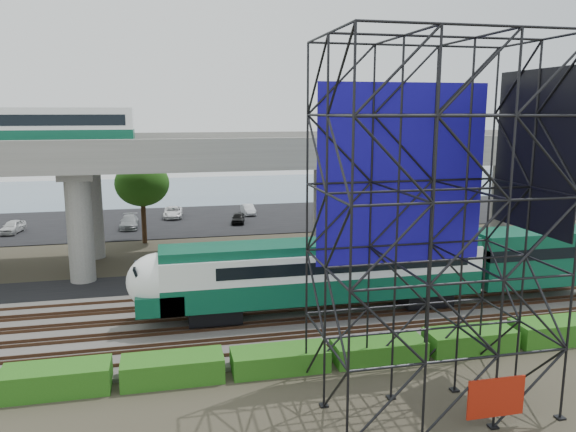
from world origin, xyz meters
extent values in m
plane|color=#474233|center=(0.00, 0.00, 0.00)|extent=(140.00, 140.00, 0.00)
cube|color=slate|center=(0.00, 2.00, 0.10)|extent=(90.00, 12.00, 0.20)
cube|color=black|center=(0.00, 10.50, 0.04)|extent=(90.00, 5.00, 0.08)
cube|color=black|center=(0.00, 34.00, 0.04)|extent=(90.00, 18.00, 0.08)
cube|color=slate|center=(0.00, 56.00, 0.01)|extent=(140.00, 40.00, 0.03)
cube|color=#472D1E|center=(0.00, -2.72, 0.28)|extent=(90.00, 0.08, 0.16)
cube|color=#472D1E|center=(0.00, -1.28, 0.28)|extent=(90.00, 0.08, 0.16)
cube|color=#472D1E|center=(0.00, -0.72, 0.28)|extent=(90.00, 0.08, 0.16)
cube|color=#472D1E|center=(0.00, 0.72, 0.28)|extent=(90.00, 0.08, 0.16)
cube|color=#472D1E|center=(0.00, 1.28, 0.28)|extent=(90.00, 0.08, 0.16)
cube|color=#472D1E|center=(0.00, 2.72, 0.28)|extent=(90.00, 0.08, 0.16)
cube|color=#472D1E|center=(0.00, 3.28, 0.28)|extent=(90.00, 0.08, 0.16)
cube|color=#472D1E|center=(0.00, 4.72, 0.28)|extent=(90.00, 0.08, 0.16)
cube|color=#472D1E|center=(0.00, 5.28, 0.28)|extent=(90.00, 0.08, 0.16)
cube|color=#472D1E|center=(0.00, 6.72, 0.28)|extent=(90.00, 0.08, 0.16)
cube|color=black|center=(-1.53, 2.00, 0.81)|extent=(3.00, 2.20, 0.90)
cube|color=black|center=(11.47, 2.00, 0.81)|extent=(3.00, 2.20, 0.90)
cube|color=#0A4932|center=(4.97, 2.00, 1.96)|extent=(19.00, 3.00, 1.40)
cube|color=white|center=(4.97, 2.00, 3.41)|extent=(19.00, 3.00, 1.50)
cube|color=#0A4932|center=(4.97, 2.00, 4.41)|extent=(19.00, 2.60, 0.50)
cube|color=black|center=(5.97, 2.00, 3.46)|extent=(15.00, 3.06, 0.70)
ellipsoid|color=white|center=(-4.53, 2.00, 2.86)|extent=(3.60, 3.00, 3.20)
cube|color=#0A4932|center=(-4.53, 2.00, 1.81)|extent=(2.60, 3.00, 1.10)
cube|color=black|center=(-5.63, 2.00, 3.36)|extent=(0.48, 2.00, 1.09)
cube|color=#0A4932|center=(18.97, 2.00, 2.96)|extent=(8.00, 3.00, 3.40)
cube|color=#9E9B93|center=(0.00, 16.00, 8.60)|extent=(80.00, 12.00, 1.20)
cube|color=#9E9B93|center=(0.00, 10.25, 9.75)|extent=(80.00, 0.50, 1.10)
cube|color=#9E9B93|center=(0.00, 21.75, 9.75)|extent=(80.00, 0.50, 1.10)
cylinder|color=#9E9B93|center=(-10.00, 12.50, 4.00)|extent=(1.80, 1.80, 8.00)
cylinder|color=#9E9B93|center=(-10.00, 19.50, 4.00)|extent=(1.80, 1.80, 8.00)
cube|color=#9E9B93|center=(-10.00, 16.00, 7.70)|extent=(2.40, 9.00, 0.60)
cylinder|color=#9E9B93|center=(10.00, 12.50, 4.00)|extent=(1.80, 1.80, 8.00)
cylinder|color=#9E9B93|center=(10.00, 19.50, 4.00)|extent=(1.80, 1.80, 8.00)
cube|color=#9E9B93|center=(10.00, 16.00, 7.70)|extent=(2.40, 9.00, 0.60)
cylinder|color=#9E9B93|center=(28.00, 12.50, 4.00)|extent=(1.80, 1.80, 8.00)
cylinder|color=#9E9B93|center=(28.00, 19.50, 4.00)|extent=(1.80, 1.80, 8.00)
cube|color=#9E9B93|center=(28.00, 16.00, 7.70)|extent=(2.40, 9.00, 0.60)
cube|color=black|center=(-12.13, 16.00, 9.55)|extent=(12.00, 2.50, 0.70)
cube|color=#0A4932|center=(-12.13, 16.00, 10.35)|extent=(12.00, 2.50, 0.90)
cube|color=white|center=(-12.13, 16.00, 11.45)|extent=(12.00, 2.50, 1.30)
cube|color=black|center=(-12.13, 16.00, 11.50)|extent=(11.00, 2.56, 0.80)
cube|color=white|center=(-12.13, 16.00, 12.25)|extent=(12.00, 2.40, 0.30)
cube|color=#170E9F|center=(6.61, -4.95, 9.30)|extent=(8.10, 0.08, 8.25)
cube|color=black|center=(11.16, -8.00, 10.50)|extent=(0.06, 5.40, 6.75)
cube|color=#A21C0B|center=(8.11, -11.05, 1.30)|extent=(2.40, 0.08, 1.60)
cube|color=black|center=(6.61, -8.00, 0.04)|extent=(9.36, 6.36, 0.08)
cube|color=#225914|center=(-9.00, -4.30, 0.60)|extent=(4.60, 1.80, 1.20)
cube|color=#225914|center=(-4.00, -4.30, 0.58)|extent=(4.60, 1.80, 1.15)
cube|color=#225914|center=(1.00, -4.30, 0.52)|extent=(4.60, 1.80, 1.03)
cube|color=#225914|center=(6.00, -4.30, 0.51)|extent=(4.60, 1.80, 1.01)
cube|color=#225914|center=(11.00, -4.30, 0.56)|extent=(4.60, 1.80, 1.12)
cube|color=#225914|center=(16.00, -4.30, 0.60)|extent=(4.60, 1.80, 1.20)
cylinder|color=#382314|center=(14.00, 12.50, 2.40)|extent=(0.44, 0.44, 4.80)
ellipsoid|color=#225914|center=(14.00, 12.50, 5.60)|extent=(4.94, 4.94, 4.18)
cylinder|color=#382314|center=(-6.00, 24.00, 2.40)|extent=(0.44, 0.44, 4.80)
ellipsoid|color=#225914|center=(-6.00, 24.00, 5.60)|extent=(4.94, 4.94, 4.18)
imported|color=black|center=(-2.84, 11.49, 0.70)|extent=(4.70, 2.72, 1.23)
imported|color=silver|center=(-19.04, 31.00, 0.72)|extent=(2.13, 3.96, 1.28)
imported|color=#A8ACAF|center=(-13.15, 36.00, 0.69)|extent=(2.05, 3.86, 1.21)
imported|color=gray|center=(-7.74, 31.00, 0.72)|extent=(1.80, 4.42, 1.28)
imported|color=white|center=(-3.15, 36.00, 0.70)|extent=(2.31, 4.55, 1.23)
imported|color=black|center=(3.71, 31.00, 0.65)|extent=(1.90, 3.51, 1.13)
imported|color=#B7BBC0|center=(5.59, 36.00, 0.67)|extent=(1.43, 3.62, 1.17)
imported|color=silver|center=(13.95, 31.00, 0.68)|extent=(2.45, 4.37, 1.20)
imported|color=#B8B9C0|center=(17.10, 36.00, 0.65)|extent=(2.43, 4.30, 1.13)
camera|label=1|loc=(-4.07, -28.76, 12.18)|focal=35.00mm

